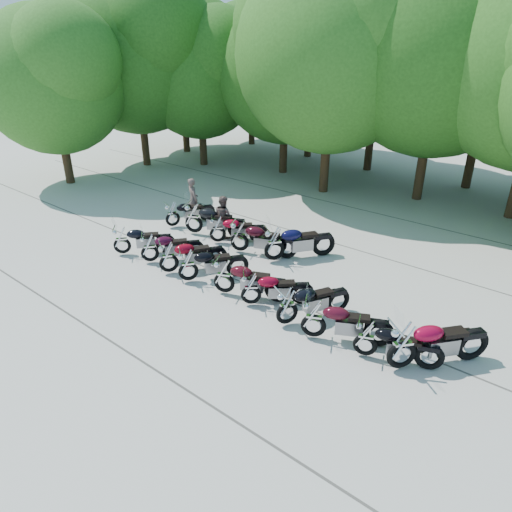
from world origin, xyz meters
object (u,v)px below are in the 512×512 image
Objects in this scene: motorcycle_1 at (149,247)px; motorcycle_7 at (314,317)px; motorcycle_11 at (194,217)px; rider_1 at (224,216)px; motorcycle_13 at (240,235)px; rider_0 at (193,199)px; motorcycle_0 at (121,239)px; motorcycle_12 at (218,228)px; motorcycle_10 at (172,213)px; motorcycle_3 at (188,264)px; motorcycle_9 at (403,345)px; motorcycle_5 at (251,288)px; motorcycle_4 at (224,275)px; motorcycle_8 at (366,337)px; motorcycle_2 at (168,256)px; motorcycle_6 at (287,305)px; motorcycle_14 at (275,243)px.

motorcycle_7 reaches higher than motorcycle_1.
rider_1 reaches higher than motorcycle_11.
motorcycle_13 is 3.93m from rider_0.
motorcycle_12 reaches higher than motorcycle_0.
rider_1 is (2.22, 0.65, 0.22)m from motorcycle_10.
motorcycle_0 is 3.29m from motorcycle_3.
motorcycle_0 reaches higher than motorcycle_1.
motorcycle_9 is 9.20m from rider_1.
motorcycle_7 is (6.72, -0.16, 0.04)m from motorcycle_1.
motorcycle_11 is (-9.64, 2.65, -0.00)m from motorcycle_9.
motorcycle_5 is at bearing -139.73° from motorcycle_11.
motorcycle_1 is 0.83× the size of motorcycle_9.
motorcycle_3 is 0.97× the size of motorcycle_4.
motorcycle_11 is 1.20× the size of motorcycle_12.
motorcycle_8 is 7.91m from motorcycle_12.
motorcycle_1 is 3.26m from motorcycle_10.
motorcycle_6 reaches higher than motorcycle_2.
motorcycle_12 is (1.92, 2.89, 0.00)m from motorcycle_0.
motorcycle_6 is at bearing 167.23° from motorcycle_14.
motorcycle_11 is 3.92m from motorcycle_14.
motorcycle_3 is 3.91m from motorcycle_11.
motorcycle_14 is (-1.21, 2.70, 0.13)m from motorcycle_5.
motorcycle_7 is 5.61m from motorcycle_13.
motorcycle_1 is 2.03m from motorcycle_3.
motorcycle_5 is 2.28m from motorcycle_7.
rider_0 reaches higher than motorcycle_14.
motorcycle_8 is (2.25, 0.09, -0.05)m from motorcycle_6.
motorcycle_14 is 1.55× the size of rider_1.
motorcycle_9 is 1.42× the size of rider_0.
rider_0 is (-5.12, 1.10, 0.18)m from motorcycle_14.
motorcycle_3 reaches higher than motorcycle_1.
motorcycle_4 is 0.90× the size of motorcycle_11.
motorcycle_3 is at bearing 164.27° from motorcycle_12.
motorcycle_2 is 3.53m from rider_1.
motorcycle_5 is at bearing -179.64° from motorcycle_10.
motorcycle_8 is at bearing -129.65° from motorcycle_11.
motorcycle_12 is at bearing -47.98° from motorcycle_2.
motorcycle_0 is 3.00m from motorcycle_11.
motorcycle_4 reaches higher than motorcycle_12.
motorcycle_2 is at bearing 36.58° from motorcycle_3.
motorcycle_11 is at bearing 42.87° from rider_1.
motorcycle_11 reaches higher than motorcycle_13.
rider_0 is at bearing 19.47° from motorcycle_9.
motorcycle_9 reaches higher than motorcycle_0.
motorcycle_14 is (-3.47, 2.93, 0.08)m from motorcycle_7.
motorcycle_4 is 1.27× the size of rider_0.
motorcycle_11 reaches higher than motorcycle_7.
motorcycle_7 is at bearing -156.98° from motorcycle_12.
motorcycle_14 is (1.42, 0.19, 0.04)m from motorcycle_13.
motorcycle_6 is 4.83m from motorcycle_13.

